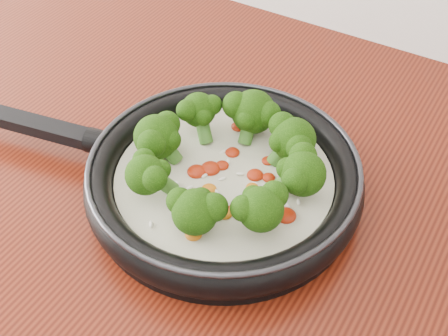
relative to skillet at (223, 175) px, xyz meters
The scene contains 1 object.
skillet is the anchor object (origin of this frame).
Camera 1 is at (0.21, 0.58, 1.47)m, focal length 48.43 mm.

